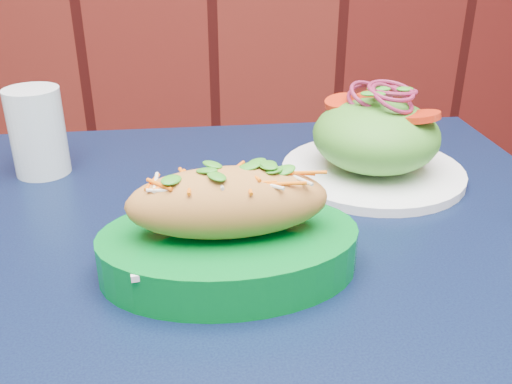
{
  "coord_description": "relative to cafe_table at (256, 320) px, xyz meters",
  "views": [
    {
      "loc": [
        -0.4,
        1.21,
        1.06
      ],
      "look_at": [
        -0.36,
        1.73,
        0.81
      ],
      "focal_mm": 40.0,
      "sensor_mm": 36.0,
      "label": 1
    }
  ],
  "objects": [
    {
      "name": "cafe_table",
      "position": [
        0.0,
        0.0,
        0.0
      ],
      "size": [
        0.83,
        0.83,
        0.75
      ],
      "rotation": [
        0.0,
        0.0,
        0.04
      ],
      "color": "black",
      "rests_on": "ground"
    },
    {
      "name": "banh_mi_basket",
      "position": [
        -0.03,
        -0.03,
        0.13
      ],
      "size": [
        0.26,
        0.18,
        0.12
      ],
      "rotation": [
        0.0,
        0.0,
        0.06
      ],
      "color": "#006E20",
      "rests_on": "cafe_table"
    },
    {
      "name": "salad_plate",
      "position": [
        0.17,
        0.18,
        0.14
      ],
      "size": [
        0.24,
        0.24,
        0.13
      ],
      "rotation": [
        0.0,
        0.0,
        0.31
      ],
      "color": "white",
      "rests_on": "cafe_table"
    },
    {
      "name": "water_glass",
      "position": [
        -0.27,
        0.23,
        0.15
      ],
      "size": [
        0.07,
        0.07,
        0.12
      ],
      "primitive_type": "cylinder",
      "color": "silver",
      "rests_on": "cafe_table"
    }
  ]
}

